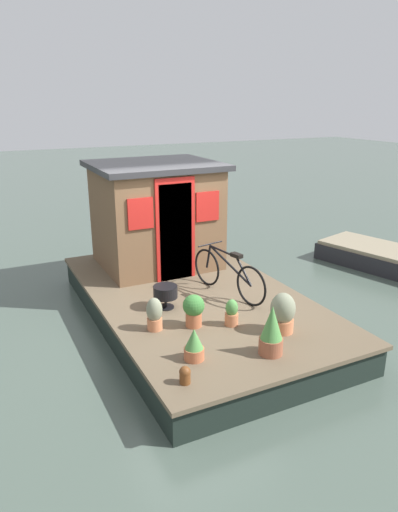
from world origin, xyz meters
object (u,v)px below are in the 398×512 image
potted_plant_mint (283,313)px  bicycle (228,274)px  potted_plant_thyme (272,331)px  potted_plant_lavender (154,314)px  potted_plant_geranium (194,345)px  potted_plant_basil (194,309)px  potted_plant_sage (232,313)px  mooring_bollard (185,375)px  charcoal_grill (165,293)px  houseboat_cabin (156,214)px  dinghy_boat (382,257)px

potted_plant_mint → bicycle: bearing=1.2°
potted_plant_thyme → potted_plant_mint: bearing=-48.3°
potted_plant_lavender → potted_plant_geranium: size_ratio=1.14×
bicycle → potted_plant_basil: (-0.77, 0.98, -0.10)m
potted_plant_sage → potted_plant_mint: bearing=-132.3°
bicycle → potted_plant_thyme: bicycle is taller
potted_plant_basil → mooring_bollard: 1.41m
potted_plant_mint → potted_plant_basil: 1.22m
potted_plant_sage → charcoal_grill: size_ratio=1.05×
potted_plant_mint → potted_plant_sage: potted_plant_mint is taller
potted_plant_mint → potted_plant_geranium: size_ratio=1.38×
mooring_bollard → potted_plant_mint: bearing=-72.5°
potted_plant_basil → potted_plant_sage: potted_plant_basil is taller
potted_plant_mint → potted_plant_basil: bearing=56.2°
mooring_bollard → potted_plant_sage: bearing=-49.6°
potted_plant_basil → charcoal_grill: 0.75m
bicycle → mooring_bollard: size_ratio=8.03×
potted_plant_basil → potted_plant_thyme: potted_plant_thyme is taller
potted_plant_mint → potted_plant_lavender: size_ratio=1.20×
potted_plant_geranium → potted_plant_sage: potted_plant_geranium is taller
potted_plant_thyme → bicycle: bearing=-13.4°
houseboat_cabin → potted_plant_mint: size_ratio=4.01×
potted_plant_mint → dinghy_boat: size_ratio=0.20×
potted_plant_lavender → potted_plant_basil: (-0.15, -0.53, 0.03)m
potted_plant_lavender → potted_plant_geranium: bearing=-171.3°
potted_plant_geranium → charcoal_grill: 1.56m
bicycle → dinghy_boat: size_ratio=0.58×
houseboat_cabin → potted_plant_mint: houseboat_cabin is taller
potted_plant_geranium → bicycle: bearing=-41.0°
potted_plant_basil → charcoal_grill: size_ratio=1.27×
houseboat_cabin → charcoal_grill: size_ratio=6.13×
bicycle → mooring_bollard: (-1.98, 1.68, -0.25)m
bicycle → potted_plant_mint: 1.45m
potted_plant_geranium → houseboat_cabin: bearing=-14.4°
potted_plant_geranium → charcoal_grill: (1.54, -0.26, 0.06)m
potted_plant_geranium → mooring_bollard: bearing=143.0°
charcoal_grill → dinghy_boat: bearing=-81.1°
bicycle → potted_plant_basil: bicycle is taller
potted_plant_basil → mooring_bollard: bearing=150.3°
houseboat_cabin → potted_plant_basil: size_ratio=4.82×
potted_plant_mint → potted_plant_basil: (0.68, 1.01, -0.02)m
dinghy_boat → potted_plant_sage: bearing=110.3°
potted_plant_geranium → potted_plant_thyme: size_ratio=0.63×
potted_plant_geranium → potted_plant_sage: (0.59, -0.87, -0.01)m
bicycle → potted_plant_sage: bicycle is taller
bicycle → potted_plant_basil: size_ratio=3.59×
potted_plant_lavender → potted_plant_geranium: 0.96m
mooring_bollard → potted_plant_thyme: bearing=-84.8°
dinghy_boat → potted_plant_thyme: bearing=119.3°
potted_plant_thyme → potted_plant_lavender: bearing=40.2°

